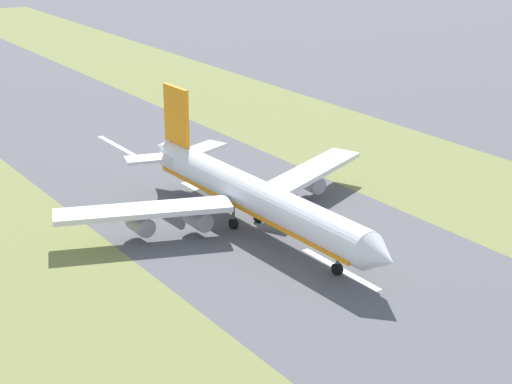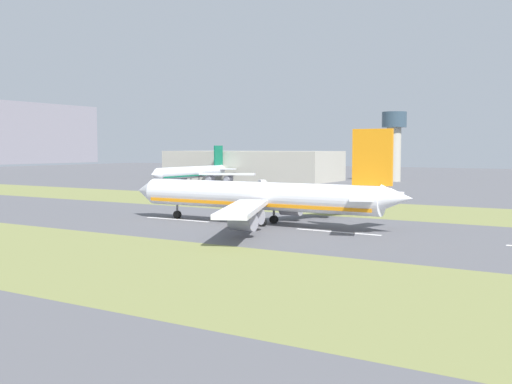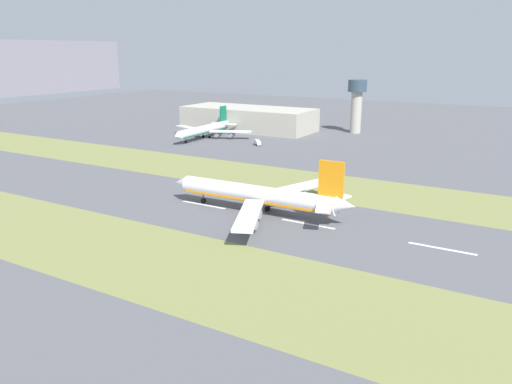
{
  "view_description": "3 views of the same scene",
  "coord_description": "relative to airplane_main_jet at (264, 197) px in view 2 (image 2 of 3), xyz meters",
  "views": [
    {
      "loc": [
        77.24,
        114.0,
        55.26
      ],
      "look_at": [
        2.11,
        2.13,
        7.0
      ],
      "focal_mm": 60.0,
      "sensor_mm": 36.0,
      "label": 1
    },
    {
      "loc": [
        -108.27,
        -64.38,
        16.49
      ],
      "look_at": [
        2.11,
        2.13,
        7.0
      ],
      "focal_mm": 42.0,
      "sensor_mm": 36.0,
      "label": 2
    },
    {
      "loc": [
        -135.06,
        -77.44,
        52.07
      ],
      "look_at": [
        2.11,
        2.13,
        7.0
      ],
      "focal_mm": 35.0,
      "sensor_mm": 36.0,
      "label": 3
    }
  ],
  "objects": [
    {
      "name": "centreline_dash_far",
      "position": [
        -2.16,
        21.9,
        -6.01
      ],
      "size": [
        1.2,
        18.0,
        0.01
      ],
      "primitive_type": "cube",
      "color": "silver",
      "rests_on": "ground"
    },
    {
      "name": "service_truck",
      "position": [
        105.99,
        62.47,
        -4.36
      ],
      "size": [
        5.63,
        5.95,
        3.1
      ],
      "color": "white",
      "rests_on": "ground"
    },
    {
      "name": "terminal_building",
      "position": [
        154.2,
        97.53,
        1.45
      ],
      "size": [
        36.0,
        89.74,
        14.94
      ],
      "primitive_type": "cube",
      "color": "#B2AD9E",
      "rests_on": "ground"
    },
    {
      "name": "airplane_parked_apron",
      "position": [
        110.86,
        102.33,
        -0.74
      ],
      "size": [
        58.86,
        56.19,
        17.71
      ],
      "color": "silver",
      "rests_on": "ground"
    },
    {
      "name": "grass_median_west",
      "position": [
        -47.16,
        -0.23,
        -6.02
      ],
      "size": [
        40.0,
        600.0,
        0.01
      ],
      "primitive_type": "cube",
      "color": "olive",
      "rests_on": "ground"
    },
    {
      "name": "control_tower",
      "position": [
        177.34,
        29.52,
        15.04
      ],
      "size": [
        12.0,
        12.0,
        34.16
      ],
      "color": "#B2AD9E",
      "rests_on": "ground"
    },
    {
      "name": "ground_plane",
      "position": [
        -2.16,
        -0.23,
        -6.02
      ],
      "size": [
        800.0,
        800.0,
        0.0
      ],
      "primitive_type": "plane",
      "color": "#56565B"
    },
    {
      "name": "airplane_main_jet",
      "position": [
        0.0,
        0.0,
        0.0
      ],
      "size": [
        64.12,
        67.11,
        20.2
      ],
      "color": "white",
      "rests_on": "ground"
    },
    {
      "name": "centreline_dash_mid",
      "position": [
        -2.16,
        -18.1,
        -6.01
      ],
      "size": [
        1.2,
        18.0,
        0.01
      ],
      "primitive_type": "cube",
      "color": "silver",
      "rests_on": "ground"
    },
    {
      "name": "grass_median_east",
      "position": [
        42.84,
        -0.23,
        -6.02
      ],
      "size": [
        40.0,
        600.0,
        0.01
      ],
      "primitive_type": "cube",
      "color": "olive",
      "rests_on": "ground"
    }
  ]
}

